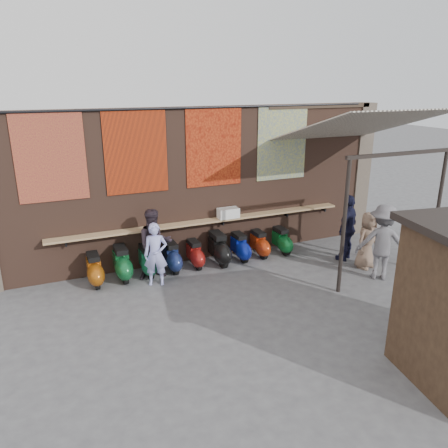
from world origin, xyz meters
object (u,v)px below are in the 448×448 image
(scooter_stool_8, at_px, (282,241))
(shopper_tan, at_px, (367,240))
(scooter_stool_2, at_px, (147,261))
(scooter_stool_6, at_px, (240,247))
(scooter_stool_5, at_px, (219,249))
(scooter_stool_1, at_px, (122,264))
(scooter_stool_3, at_px, (172,257))
(shelf_box, at_px, (228,213))
(shopper_grey, at_px, (382,242))
(scooter_stool_7, at_px, (259,244))
(diner_left, at_px, (156,254))
(scooter_stool_0, at_px, (95,270))
(scooter_stool_4, at_px, (195,254))
(shopper_navy, at_px, (347,228))
(diner_right, at_px, (155,244))

(scooter_stool_8, distance_m, shopper_tan, 2.31)
(scooter_stool_2, distance_m, scooter_stool_6, 2.52)
(scooter_stool_2, bearing_deg, scooter_stool_5, -2.41)
(scooter_stool_1, bearing_deg, scooter_stool_3, 0.06)
(shelf_box, relative_size, shopper_grey, 0.30)
(scooter_stool_7, bearing_deg, diner_left, -169.26)
(shelf_box, distance_m, diner_left, 2.45)
(scooter_stool_0, bearing_deg, scooter_stool_2, 2.69)
(scooter_stool_2, distance_m, scooter_stool_7, 3.12)
(scooter_stool_0, distance_m, scooter_stool_4, 2.52)
(scooter_stool_2, xyz_separation_m, shopper_navy, (5.16, -1.12, 0.52))
(scooter_stool_6, relative_size, diner_left, 0.51)
(shopper_tan, bearing_deg, scooter_stool_6, 130.85)
(scooter_stool_5, distance_m, scooter_stool_8, 1.92)
(scooter_stool_2, xyz_separation_m, scooter_stool_3, (0.63, -0.01, 0.00))
(scooter_stool_7, xyz_separation_m, diner_right, (-2.96, -0.21, 0.52))
(scooter_stool_8, bearing_deg, scooter_stool_4, 179.31)
(scooter_stool_1, xyz_separation_m, diner_left, (0.69, -0.58, 0.35))
(shelf_box, bearing_deg, scooter_stool_4, -165.72)
(diner_right, bearing_deg, diner_left, -101.35)
(scooter_stool_1, bearing_deg, scooter_stool_4, 0.33)
(diner_right, bearing_deg, scooter_stool_0, 175.06)
(scooter_stool_8, bearing_deg, diner_left, -171.45)
(shelf_box, xyz_separation_m, scooter_stool_3, (-1.68, -0.28, -0.89))
(scooter_stool_0, bearing_deg, scooter_stool_6, 0.26)
(scooter_stool_0, relative_size, shopper_navy, 0.44)
(scooter_stool_3, height_order, scooter_stool_8, scooter_stool_3)
(scooter_stool_6, bearing_deg, shopper_navy, -22.26)
(scooter_stool_0, height_order, scooter_stool_2, scooter_stool_0)
(scooter_stool_1, distance_m, shopper_grey, 6.28)
(shopper_grey, relative_size, shopper_tan, 1.25)
(scooter_stool_4, relative_size, scooter_stool_8, 0.98)
(scooter_stool_6, bearing_deg, shelf_box, 125.07)
(scooter_stool_8, bearing_deg, diner_right, -176.98)
(shelf_box, relative_size, scooter_stool_4, 0.77)
(diner_left, relative_size, shopper_grey, 0.81)
(shelf_box, bearing_deg, scooter_stool_6, -54.93)
(scooter_stool_6, distance_m, diner_left, 2.54)
(scooter_stool_2, xyz_separation_m, shopper_grey, (5.15, -2.43, 0.56))
(shelf_box, height_order, scooter_stool_7, shelf_box)
(scooter_stool_7, bearing_deg, scooter_stool_6, -177.85)
(scooter_stool_5, xyz_separation_m, scooter_stool_8, (1.92, 0.04, -0.06))
(shelf_box, relative_size, scooter_stool_3, 0.72)
(scooter_stool_4, height_order, diner_left, diner_left)
(scooter_stool_7, distance_m, diner_right, 3.01)
(scooter_stool_0, bearing_deg, scooter_stool_1, 3.84)
(scooter_stool_2, bearing_deg, scooter_stool_1, -178.53)
(scooter_stool_7, height_order, diner_right, diner_right)
(scooter_stool_5, distance_m, shopper_tan, 3.80)
(scooter_stool_2, xyz_separation_m, diner_right, (0.16, -0.23, 0.50))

